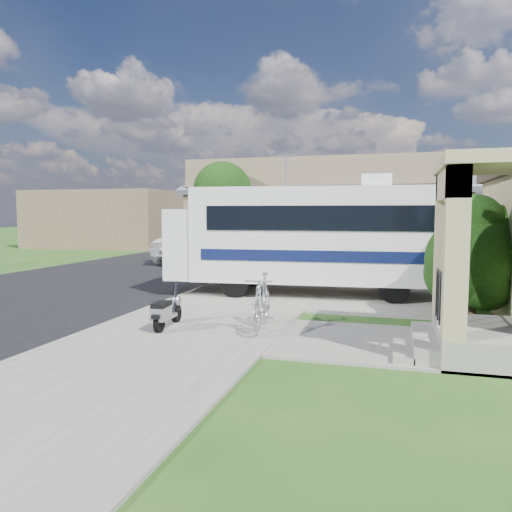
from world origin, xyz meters
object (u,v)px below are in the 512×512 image
(bicycle, at_px, (262,305))
(pickup_truck, at_px, (208,245))
(scooter, at_px, (166,311))
(shrub, at_px, (477,257))
(garden_hose, at_px, (426,331))
(van, at_px, (236,238))
(motorhome, at_px, (310,235))

(bicycle, bearing_deg, pickup_truck, 110.23)
(scooter, xyz_separation_m, bicycle, (1.95, 0.48, 0.16))
(shrub, height_order, garden_hose, shrub)
(shrub, bearing_deg, van, 123.17)
(bicycle, bearing_deg, motorhome, 82.54)
(garden_hose, bearing_deg, scooter, -168.49)
(pickup_truck, distance_m, van, 6.78)
(pickup_truck, height_order, van, pickup_truck)
(van, xyz_separation_m, garden_hose, (10.43, -19.51, -0.76))
(scooter, bearing_deg, pickup_truck, 103.88)
(motorhome, height_order, bicycle, motorhome)
(motorhome, xyz_separation_m, shrub, (4.26, -2.52, -0.32))
(motorhome, distance_m, scooter, 5.95)
(motorhome, height_order, van, motorhome)
(motorhome, relative_size, garden_hose, 21.23)
(scooter, height_order, garden_hose, scooter)
(shrub, xyz_separation_m, pickup_truck, (-10.87, 10.97, -0.63))
(bicycle, distance_m, pickup_truck, 14.82)
(shrub, bearing_deg, scooter, -155.85)
(motorhome, distance_m, shrub, 4.96)
(pickup_truck, distance_m, garden_hose, 16.06)
(bicycle, xyz_separation_m, pickup_truck, (-6.44, 13.35, 0.28))
(van, bearing_deg, pickup_truck, -80.60)
(motorhome, distance_m, garden_hose, 5.59)
(pickup_truck, relative_size, garden_hose, 15.57)
(pickup_truck, xyz_separation_m, garden_hose, (9.71, -12.76, -0.76))
(shrub, bearing_deg, bicycle, -151.73)
(motorhome, height_order, shrub, motorhome)
(motorhome, relative_size, shrub, 2.89)
(motorhome, xyz_separation_m, pickup_truck, (-6.61, 8.45, -0.95))
(shrub, distance_m, van, 21.17)
(pickup_truck, bearing_deg, motorhome, 139.91)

